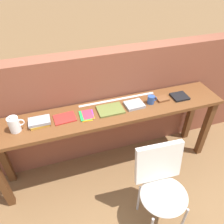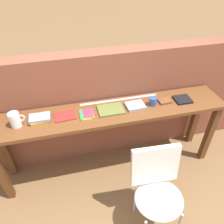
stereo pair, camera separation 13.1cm
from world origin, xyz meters
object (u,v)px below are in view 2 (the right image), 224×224
object	(u,v)px
chair_white_moulded	(157,187)
magazine_cycling	(65,116)
mug	(153,101)
leather_journal_brown	(165,101)
pamphlet_pile_colourful	(87,114)
pitcher_white	(15,120)
book_stack_leftmost	(40,118)
book_repair_rightmost	(183,99)
book_open_centre	(111,110)

from	to	relation	value
chair_white_moulded	magazine_cycling	bearing A→B (deg)	133.09
mug	leather_journal_brown	size ratio (longest dim) A/B	0.85
pamphlet_pile_colourful	mug	bearing A→B (deg)	0.23
chair_white_moulded	mug	bearing A→B (deg)	74.31
pitcher_white	leather_journal_brown	distance (m)	1.53
pamphlet_pile_colourful	leather_journal_brown	world-z (taller)	leather_journal_brown
chair_white_moulded	book_stack_leftmost	xyz separation A→B (m)	(-0.96, 0.76, 0.38)
chair_white_moulded	pamphlet_pile_colourful	world-z (taller)	pamphlet_pile_colourful
magazine_cycling	book_repair_rightmost	distance (m)	1.29
book_stack_leftmost	book_open_centre	world-z (taller)	book_stack_leftmost
pitcher_white	pamphlet_pile_colourful	bearing A→B (deg)	0.73
mug	book_repair_rightmost	distance (m)	0.36
book_stack_leftmost	leather_journal_brown	distance (m)	1.32
chair_white_moulded	mug	world-z (taller)	mug
pamphlet_pile_colourful	book_stack_leftmost	bearing A→B (deg)	177.65
pitcher_white	pamphlet_pile_colourful	distance (m)	0.68
pitcher_white	book_repair_rightmost	bearing A→B (deg)	0.30
chair_white_moulded	pamphlet_pile_colourful	distance (m)	0.97
mug	leather_journal_brown	world-z (taller)	mug
pitcher_white	mug	distance (m)	1.39
pitcher_white	book_repair_rightmost	xyz separation A→B (m)	(1.74, 0.01, -0.07)
magazine_cycling	leather_journal_brown	xyz separation A→B (m)	(1.08, -0.01, 0.01)
book_stack_leftmost	book_repair_rightmost	distance (m)	1.53
mug	book_stack_leftmost	bearing A→B (deg)	179.22
mug	pitcher_white	bearing A→B (deg)	-179.52
pitcher_white	book_open_centre	world-z (taller)	pitcher_white
pitcher_white	book_open_centre	bearing A→B (deg)	1.30
book_open_centre	chair_white_moulded	bearing A→B (deg)	-72.17
pitcher_white	chair_white_moulded	bearing A→B (deg)	-32.06
pitcher_white	book_open_centre	xyz separation A→B (m)	(0.93, 0.02, -0.07)
book_stack_leftmost	leather_journal_brown	bearing A→B (deg)	0.02
pamphlet_pile_colourful	book_open_centre	size ratio (longest dim) A/B	0.68
chair_white_moulded	leather_journal_brown	world-z (taller)	leather_journal_brown
magazine_cycling	pamphlet_pile_colourful	xyz separation A→B (m)	(0.22, -0.03, 0.00)
magazine_cycling	leather_journal_brown	bearing A→B (deg)	-4.27
book_repair_rightmost	book_stack_leftmost	bearing A→B (deg)	-179.90
book_stack_leftmost	magazine_cycling	xyz separation A→B (m)	(0.24, 0.01, -0.02)
pitcher_white	mug	size ratio (longest dim) A/B	1.67
magazine_cycling	book_open_centre	size ratio (longest dim) A/B	0.79
chair_white_moulded	magazine_cycling	distance (m)	1.12
leather_journal_brown	book_stack_leftmost	bearing A→B (deg)	176.87
chair_white_moulded	leather_journal_brown	distance (m)	0.92
book_open_centre	magazine_cycling	bearing A→B (deg)	178.09
pitcher_white	book_open_centre	size ratio (longest dim) A/B	0.69
book_stack_leftmost	leather_journal_brown	world-z (taller)	book_stack_leftmost
pamphlet_pile_colourful	magazine_cycling	bearing A→B (deg)	173.20
mug	book_repair_rightmost	world-z (taller)	mug
book_repair_rightmost	chair_white_moulded	bearing A→B (deg)	-126.41
book_stack_leftmost	mug	size ratio (longest dim) A/B	1.83
book_stack_leftmost	chair_white_moulded	bearing A→B (deg)	-38.46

